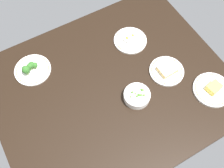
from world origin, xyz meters
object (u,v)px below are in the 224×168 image
Objects in this scene: plate_sandwich at (167,70)px; plate_broccoli at (32,69)px; plate_eggs at (130,40)px; bowl_peas at (137,96)px; plate_cheese at (213,89)px.

plate_broccoli is at bearing 149.74° from plate_sandwich.
plate_eggs is 39.43cm from bowl_peas.
bowl_peas is 63.03cm from plate_broccoli.
plate_cheese is (39.54, -17.26, -1.27)cm from bowl_peas.
plate_cheese reaches higher than plate_eggs.
bowl_peas is 24.97cm from plate_sandwich.
plate_sandwich is (24.29, 5.65, -1.20)cm from bowl_peas.
plate_sandwich is (6.83, -29.68, 0.37)cm from plate_eggs.
plate_broccoli reaches higher than bowl_peas.
plate_cheese is at bearing -36.93° from plate_broccoli.
plate_eggs is 0.96× the size of plate_broccoli.
plate_broccoli is (-68.05, 39.71, 0.38)cm from plate_sandwich.
plate_eggs is at bearing -9.30° from plate_broccoli.
plate_cheese is at bearing -56.35° from plate_sandwich.
plate_sandwich is 0.95× the size of plate_broccoli.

